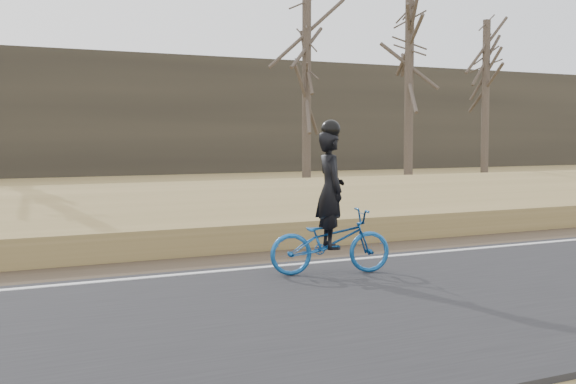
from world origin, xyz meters
TOP-DOWN VIEW (x-y plane):
  - ground at (0.00, 0.00)m, footprint 120.00×120.00m
  - road at (0.00, -2.50)m, footprint 120.00×6.00m
  - edge_line at (0.00, 0.20)m, footprint 120.00×0.12m
  - shoulder at (0.00, 1.20)m, footprint 120.00×1.60m
  - embankment at (0.00, 4.20)m, footprint 120.00×5.00m
  - ballast at (0.00, 8.00)m, footprint 120.00×3.00m
  - railroad at (0.00, 8.00)m, footprint 120.00×2.40m
  - treeline_backdrop at (0.00, 30.00)m, footprint 120.00×4.00m
  - cyclist at (-2.10, -0.69)m, footprint 1.76×1.00m
  - bare_tree_center at (8.12, 17.63)m, footprint 0.36×0.36m
  - bare_tree_right at (11.06, 14.90)m, footprint 0.36×0.36m
  - bare_tree_far_right at (18.24, 18.53)m, footprint 0.36×0.36m

SIDE VIEW (x-z plane):
  - ground at x=0.00m, z-range 0.00..0.00m
  - shoulder at x=0.00m, z-range 0.00..0.04m
  - road at x=0.00m, z-range 0.00..0.06m
  - edge_line at x=0.00m, z-range 0.06..0.07m
  - embankment at x=0.00m, z-range 0.00..0.44m
  - ballast at x=0.00m, z-range 0.00..0.45m
  - railroad at x=0.00m, z-range 0.38..0.67m
  - cyclist at x=-2.10m, z-range -0.32..1.77m
  - treeline_backdrop at x=0.00m, z-range 0.00..6.00m
  - bare_tree_right at x=11.06m, z-range 0.00..7.15m
  - bare_tree_center at x=8.12m, z-range 0.00..7.24m
  - bare_tree_far_right at x=18.24m, z-range 0.00..7.29m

